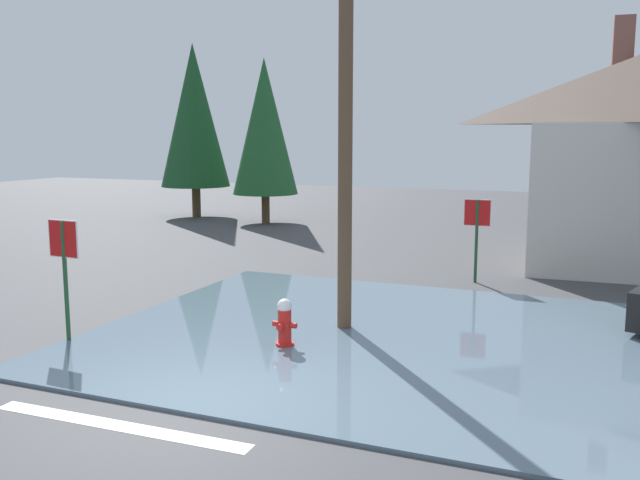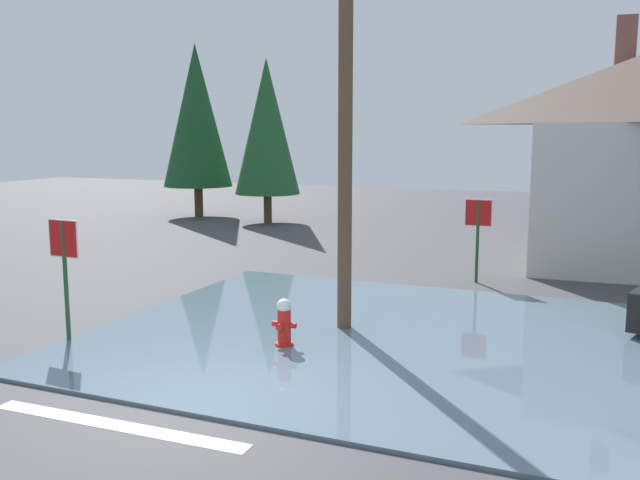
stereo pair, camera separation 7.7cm
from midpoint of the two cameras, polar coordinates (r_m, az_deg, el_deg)
name	(u,v)px [view 1 (the left image)]	position (r m, az deg, el deg)	size (l,w,h in m)	color
ground_plane	(198,407)	(10.60, -10.14, -13.29)	(80.00, 80.00, 0.10)	#424244
flood_puddle	(362,335)	(13.64, 3.29, -7.76)	(10.06, 9.15, 0.06)	slate
lane_stop_bar	(118,425)	(10.09, -16.44, -14.37)	(3.99, 0.30, 0.01)	silver
stop_sign_near	(64,256)	(13.70, -20.37, -1.24)	(0.70, 0.08, 2.33)	#1E4C28
fire_hydrant	(285,324)	(12.79, -3.09, -6.90)	(0.47, 0.40, 0.93)	red
utility_pole	(346,66)	(13.57, 1.95, 14.08)	(1.60, 0.28, 9.97)	brown
stop_sign_far	(477,224)	(18.60, 12.62, 1.32)	(0.70, 0.08, 2.20)	#1E4C28
pine_tree_tall_left	(265,127)	(30.44, -4.63, 9.23)	(2.84, 2.84, 7.09)	#4C3823
pine_tree_mid_left	(194,116)	(33.17, -10.34, 9.98)	(3.19, 3.19, 7.98)	#4C3823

